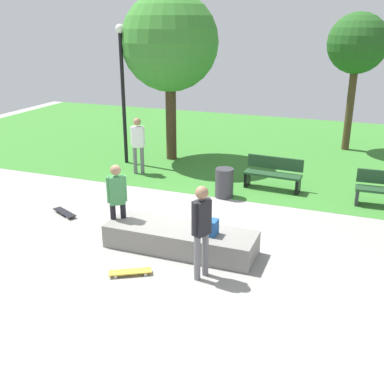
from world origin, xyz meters
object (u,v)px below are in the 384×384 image
object	(u,v)px
skater_watching	(117,197)
tree_broad_elm	(357,45)
skateboard_by_ledge	(130,272)
park_bench_center_lawn	(273,173)
tree_leaning_ash	(170,43)
trash_bin	(224,183)
concrete_ledge	(180,239)
skateboard_spare	(65,212)
lamp_post	(123,82)
pedestrian_with_backpack	(138,140)
backpack_on_ledge	(212,228)
skater_performing_trick	(202,225)

from	to	relation	value
skater_watching	tree_broad_elm	xyz separation A→B (m)	(4.17, 9.66, 2.74)
skateboard_by_ledge	park_bench_center_lawn	bearing A→B (deg)	74.78
tree_leaning_ash	trash_bin	xyz separation A→B (m)	(2.81, -2.92, -3.45)
concrete_ledge	tree_leaning_ash	bearing A→B (deg)	114.76
tree_leaning_ash	skateboard_spare	bearing A→B (deg)	-95.27
concrete_ledge	lamp_post	world-z (taller)	lamp_post
concrete_ledge	pedestrian_with_backpack	bearing A→B (deg)	126.20
tree_broad_elm	backpack_on_ledge	bearing A→B (deg)	-101.65
tree_broad_elm	park_bench_center_lawn	bearing A→B (deg)	-107.58
backpack_on_ledge	park_bench_center_lawn	bearing A→B (deg)	-4.08
skateboard_spare	tree_leaning_ash	world-z (taller)	tree_leaning_ash
backpack_on_ledge	lamp_post	size ratio (longest dim) A/B	0.07
tree_leaning_ash	lamp_post	xyz separation A→B (m)	(-1.23, -1.00, -1.18)
lamp_post	park_bench_center_lawn	bearing A→B (deg)	-9.04
park_bench_center_lawn	lamp_post	xyz separation A→B (m)	(-5.15, 0.82, 2.19)
trash_bin	backpack_on_ledge	bearing A→B (deg)	-77.04
concrete_ledge	trash_bin	world-z (taller)	trash_bin
lamp_post	backpack_on_ledge	bearing A→B (deg)	-47.63
backpack_on_ledge	trash_bin	xyz separation A→B (m)	(-0.77, 3.36, -0.25)
skater_performing_trick	lamp_post	bearing A→B (deg)	128.69
pedestrian_with_backpack	tree_leaning_ash	bearing A→B (deg)	81.04
park_bench_center_lawn	tree_broad_elm	size ratio (longest dim) A/B	0.34
concrete_ledge	skater_watching	bearing A→B (deg)	179.52
tree_broad_elm	lamp_post	world-z (taller)	tree_broad_elm
trash_bin	skateboard_by_ledge	bearing A→B (deg)	-95.46
pedestrian_with_backpack	tree_broad_elm	bearing A→B (deg)	42.21
concrete_ledge	lamp_post	bearing A→B (deg)	128.15
skateboard_spare	pedestrian_with_backpack	world-z (taller)	pedestrian_with_backpack
lamp_post	tree_broad_elm	bearing A→B (deg)	33.11
park_bench_center_lawn	tree_leaning_ash	xyz separation A→B (m)	(-3.92, 1.82, 3.37)
tree_broad_elm	pedestrian_with_backpack	xyz separation A→B (m)	(-5.88, -5.34, -2.67)
skateboard_by_ledge	skateboard_spare	bearing A→B (deg)	145.57
park_bench_center_lawn	skateboard_spare	bearing A→B (deg)	-140.05
lamp_post	skateboard_by_ledge	bearing A→B (deg)	-61.01
tree_leaning_ash	tree_broad_elm	distance (m)	6.56
skateboard_by_ledge	park_bench_center_lawn	world-z (taller)	park_bench_center_lawn
skater_watching	skateboard_spare	xyz separation A→B (m)	(-1.93, 0.68, -0.93)
backpack_on_ledge	tree_broad_elm	world-z (taller)	tree_broad_elm
skateboard_spare	tree_leaning_ash	xyz separation A→B (m)	(0.51, 5.53, 3.79)
tree_broad_elm	tree_leaning_ash	bearing A→B (deg)	-148.35
tree_leaning_ash	lamp_post	distance (m)	1.98
skater_watching	pedestrian_with_backpack	xyz separation A→B (m)	(-1.71, 4.32, 0.07)
concrete_ledge	tree_leaning_ash	xyz separation A→B (m)	(-2.87, 6.22, 3.61)
skateboard_spare	tree_broad_elm	world-z (taller)	tree_broad_elm
lamp_post	pedestrian_with_backpack	xyz separation A→B (m)	(0.93, -0.89, -1.61)
skateboard_by_ledge	lamp_post	xyz separation A→B (m)	(-3.60, 6.50, 2.61)
concrete_ledge	pedestrian_with_backpack	world-z (taller)	pedestrian_with_backpack
tree_broad_elm	lamp_post	size ratio (longest dim) A/B	1.09
skater_watching	tree_broad_elm	size ratio (longest dim) A/B	0.35
lamp_post	pedestrian_with_backpack	bearing A→B (deg)	-43.72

